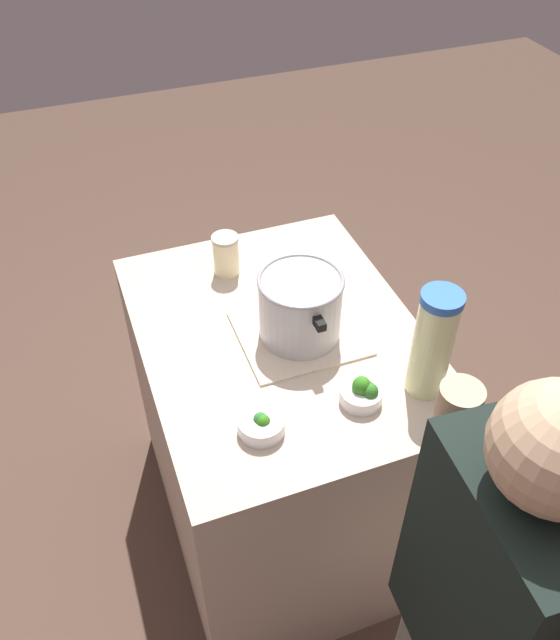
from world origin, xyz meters
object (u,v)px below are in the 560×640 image
Objects in this scene: lemonade_pitcher at (433,343)px; person_cook at (471,632)px; mason_jar at (226,255)px; cooking_pot at (300,306)px; broccoli_bowl_center at (363,393)px; broccoli_bowl_front at (261,424)px.

person_cook is at bearing -19.40° from lemonade_pitcher.
person_cook is (1.22, 0.14, -0.13)m from mason_jar.
cooking_pot is 0.19× the size of person_cook.
broccoli_bowl_center is (0.29, 0.06, -0.08)m from cooking_pot.
cooking_pot is at bearing -168.19° from broccoli_bowl_center.
lemonade_pitcher reaches higher than cooking_pot.
lemonade_pitcher is 0.47m from broccoli_bowl_front.
cooking_pot is at bearing 143.39° from broccoli_bowl_front.
lemonade_pitcher is at bearing 28.04° from mason_jar.
person_cook is (0.58, -0.03, -0.10)m from broccoli_bowl_center.
broccoli_bowl_center is at bearing 14.99° from mason_jar.
person_cook reaches higher than lemonade_pitcher.
cooking_pot reaches higher than broccoli_bowl_front.
person_cook is at bearing 2.15° from cooking_pot.
broccoli_bowl_center is at bearing 11.81° from cooking_pot.
broccoli_bowl_front is at bearing -157.03° from person_cook.
mason_jar is 1.23× the size of broccoli_bowl_center.
broccoli_bowl_center is (-0.01, -0.17, -0.13)m from lemonade_pitcher.
broccoli_bowl_center is at bearing 177.32° from person_cook.
cooking_pot is 0.37m from mason_jar.
person_cook reaches higher than broccoli_bowl_front.
cooking_pot is at bearing -141.85° from lemonade_pitcher.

